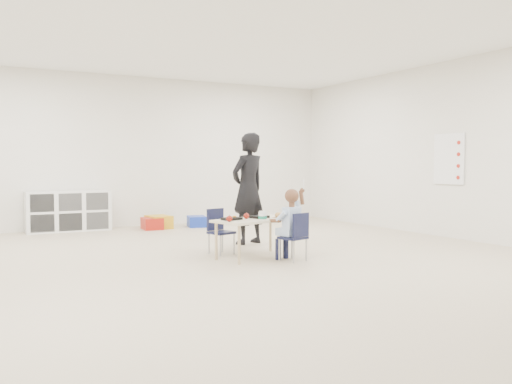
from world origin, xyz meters
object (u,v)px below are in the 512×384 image
chair_near (293,237)px  cubby_shelf (69,211)px  table (256,238)px  adult (248,189)px  child (293,223)px

chair_near → cubby_shelf: (-1.91, 4.28, 0.06)m
table → cubby_shelf: bearing=96.9°
chair_near → adult: 1.60m
child → adult: bearing=67.5°
table → chair_near: bearing=-72.9°
chair_near → child: size_ratio=0.63×
table → chair_near: (0.28, -0.43, 0.04)m
chair_near → child: (0.00, 0.00, 0.17)m
adult → child: bearing=65.3°
adult → chair_near: bearing=65.3°
chair_near → table: bearing=107.1°
table → cubby_shelf: size_ratio=0.84×
chair_near → cubby_shelf: bearing=98.0°
table → chair_near: chair_near is taller
chair_near → adult: (0.17, 1.51, 0.52)m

